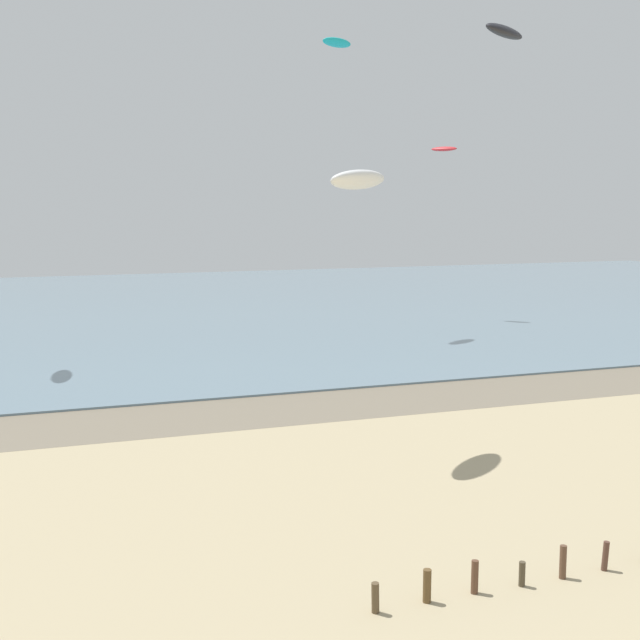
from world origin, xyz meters
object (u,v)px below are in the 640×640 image
kite_aloft_0 (358,180)px  kite_aloft_5 (444,149)px  kite_aloft_1 (504,31)px  kite_aloft_4 (337,43)px

kite_aloft_0 → kite_aloft_5: bearing=-160.8°
kite_aloft_0 → kite_aloft_5: (19.31, 30.55, 3.33)m
kite_aloft_5 → kite_aloft_0: bearing=-76.0°
kite_aloft_0 → kite_aloft_1: (4.75, -1.67, 5.08)m
kite_aloft_1 → kite_aloft_5: size_ratio=1.17×
kite_aloft_0 → kite_aloft_4: (8.74, 25.95, 9.81)m
kite_aloft_0 → kite_aloft_1: 7.15m
kite_aloft_4 → kite_aloft_5: (10.57, 4.60, -6.48)m
kite_aloft_1 → kite_aloft_4: (3.99, 27.62, 4.73)m
kite_aloft_1 → kite_aloft_4: bearing=-130.4°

